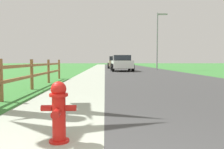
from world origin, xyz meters
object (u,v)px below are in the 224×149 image
Objects in this scene: parked_car_beige at (115,62)px; street_lamp at (158,36)px; parked_suv_white at (122,63)px; fire_hydrant at (59,111)px.

street_lamp is (4.51, -5.73, 2.94)m from parked_car_beige.
parked_suv_white is 8.37m from parked_car_beige.
parked_car_beige is at bearing 85.96° from fire_hydrant.
parked_suv_white is (2.26, 20.02, 0.40)m from fire_hydrant.
street_lamp reaches higher than parked_car_beige.
fire_hydrant is 20.15m from parked_suv_white.
parked_suv_white is 5.81m from street_lamp.
street_lamp is (4.26, 2.64, 2.94)m from parked_suv_white.
street_lamp is at bearing 73.95° from fire_hydrant.
parked_suv_white is at bearing -148.22° from street_lamp.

